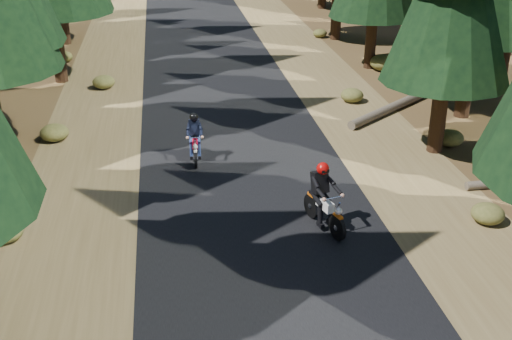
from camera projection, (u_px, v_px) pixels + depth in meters
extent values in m
plane|color=#442F18|center=(265.00, 238.00, 15.12)|extent=(120.00, 120.00, 0.00)
cube|color=black|center=(239.00, 156.00, 19.61)|extent=(6.00, 100.00, 0.01)
cube|color=brown|center=(85.00, 165.00, 19.00)|extent=(3.20, 100.00, 0.01)
cube|color=brown|center=(384.00, 147.00, 20.23)|extent=(3.20, 100.00, 0.01)
cylinder|color=black|center=(443.00, 81.00, 19.02)|extent=(0.48, 0.48, 4.52)
cylinder|color=black|center=(472.00, 35.00, 21.66)|extent=(0.53, 0.53, 5.84)
cylinder|color=black|center=(511.00, 7.00, 24.58)|extent=(0.56, 0.56, 6.43)
cylinder|color=black|center=(53.00, 12.00, 25.58)|extent=(0.53, 0.53, 5.72)
cylinder|color=black|center=(373.00, 17.00, 27.77)|extent=(0.48, 0.48, 4.51)
cylinder|color=#4C4233|center=(399.00, 104.00, 23.58)|extent=(4.97, 4.10, 0.32)
ellipsoid|color=#474C1E|center=(63.00, 57.00, 29.43)|extent=(0.85, 0.85, 0.51)
ellipsoid|color=#474C1E|center=(6.00, 232.00, 14.94)|extent=(0.76, 0.76, 0.46)
ellipsoid|color=#474C1E|center=(54.00, 133.00, 20.64)|extent=(0.91, 0.91, 0.55)
ellipsoid|color=#474C1E|center=(488.00, 214.00, 15.72)|extent=(0.81, 0.81, 0.49)
ellipsoid|color=#474C1E|center=(352.00, 95.00, 24.22)|extent=(0.86, 0.86, 0.52)
ellipsoid|color=#474C1E|center=(383.00, 63.00, 28.16)|extent=(1.16, 1.16, 0.70)
ellipsoid|color=#474C1E|center=(320.00, 33.00, 34.04)|extent=(0.73, 0.73, 0.44)
ellipsoid|color=#474C1E|center=(450.00, 138.00, 20.25)|extent=(0.86, 0.86, 0.52)
ellipsoid|color=#474C1E|center=(104.00, 82.00, 25.77)|extent=(0.89, 0.89, 0.53)
cube|color=black|center=(326.00, 186.00, 15.10)|extent=(0.42, 0.33, 0.54)
sphere|color=#AC0806|center=(326.00, 171.00, 14.94)|extent=(0.37, 0.37, 0.30)
cube|color=black|center=(194.00, 130.00, 18.87)|extent=(0.33, 0.21, 0.47)
sphere|color=black|center=(194.00, 119.00, 18.73)|extent=(0.27, 0.27, 0.26)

